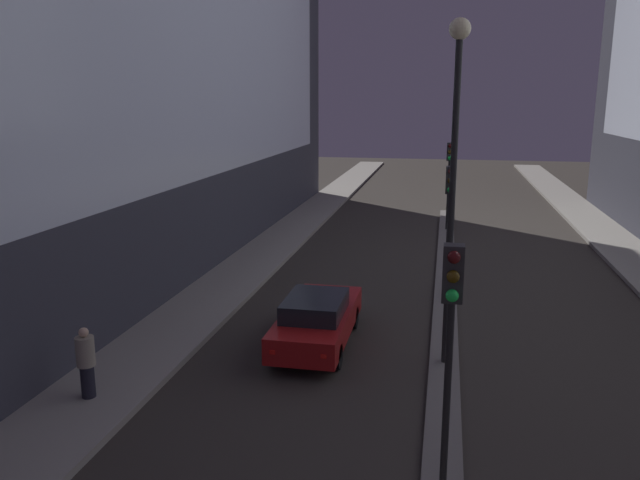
{
  "coord_description": "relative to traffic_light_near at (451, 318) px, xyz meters",
  "views": [
    {
      "loc": [
        -0.18,
        -4.94,
        6.66
      ],
      "look_at": [
        -5.52,
        21.51,
        0.5
      ],
      "focal_mm": 35.0,
      "sensor_mm": 36.0,
      "label": 1
    }
  ],
  "objects": [
    {
      "name": "median_strip",
      "position": [
        0.0,
        12.33,
        -3.28
      ],
      "size": [
        0.75,
        31.51,
        0.11
      ],
      "color": "#66605B",
      "rests_on": "ground"
    },
    {
      "name": "traffic_light_near",
      "position": [
        0.0,
        0.0,
        0.0
      ],
      "size": [
        0.32,
        0.42,
        4.38
      ],
      "color": "black",
      "rests_on": "median_strip"
    },
    {
      "name": "traffic_light_mid",
      "position": [
        0.0,
        11.33,
        0.0
      ],
      "size": [
        0.32,
        0.42,
        4.38
      ],
      "color": "black",
      "rests_on": "median_strip"
    },
    {
      "name": "traffic_light_far",
      "position": [
        0.0,
        22.51,
        0.0
      ],
      "size": [
        0.32,
        0.42,
        4.38
      ],
      "color": "black",
      "rests_on": "median_strip"
    },
    {
      "name": "street_lamp",
      "position": [
        0.0,
        5.75,
        2.3
      ],
      "size": [
        0.5,
        0.5,
        8.33
      ],
      "color": "black",
      "rests_on": "median_strip"
    },
    {
      "name": "car_left_lane",
      "position": [
        -3.44,
        6.42,
        -2.57
      ],
      "size": [
        1.79,
        4.73,
        1.48
      ],
      "color": "maroon",
      "rests_on": "ground"
    },
    {
      "name": "pedestrian_on_left_sidewalk",
      "position": [
        -7.75,
        2.12,
        -2.32
      ],
      "size": [
        0.41,
        0.41,
        1.63
      ],
      "color": "black",
      "rests_on": "sidewalk_left"
    }
  ]
}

